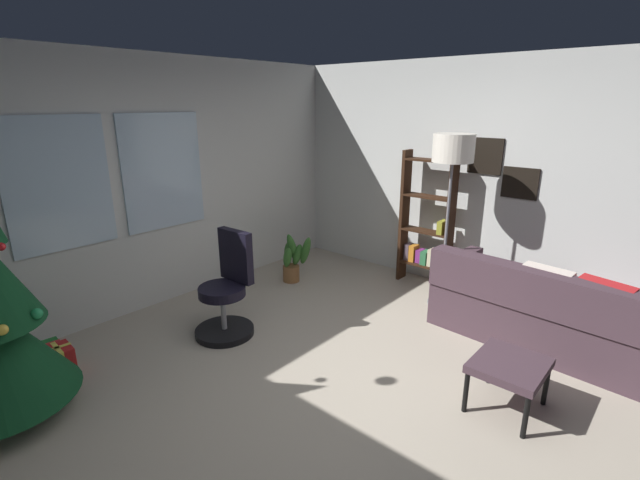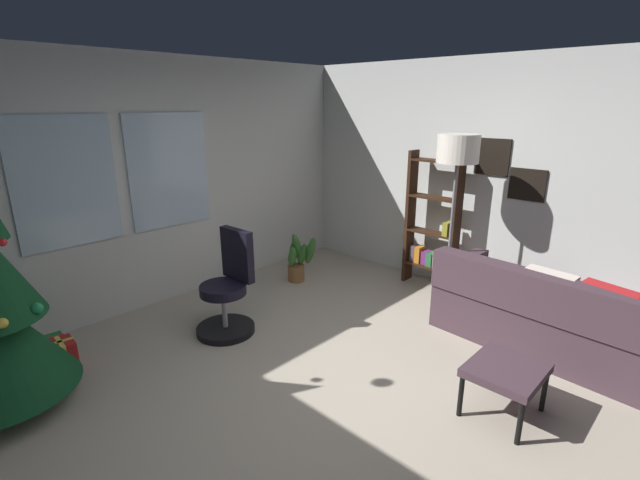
% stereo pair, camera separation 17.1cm
% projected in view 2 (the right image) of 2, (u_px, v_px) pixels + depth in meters
% --- Properties ---
extents(ground_plane, '(5.13, 5.31, 0.10)m').
position_uv_depth(ground_plane, '(349.00, 404.00, 3.42)').
color(ground_plane, '#B0A492').
extents(wall_back_with_windows, '(5.13, 0.12, 2.62)m').
position_uv_depth(wall_back_with_windows, '(155.00, 183.00, 4.78)').
color(wall_back_with_windows, silver).
rests_on(wall_back_with_windows, ground_plane).
extents(wall_right_with_frames, '(0.12, 5.31, 2.62)m').
position_uv_depth(wall_right_with_frames, '(507.00, 183.00, 4.83)').
color(wall_right_with_frames, silver).
rests_on(wall_right_with_frames, ground_plane).
extents(couch, '(1.50, 1.95, 0.81)m').
position_uv_depth(couch, '(561.00, 317.00, 4.05)').
color(couch, '#433039').
rests_on(couch, ground_plane).
extents(footstool, '(0.52, 0.47, 0.38)m').
position_uv_depth(footstool, '(506.00, 372.00, 3.15)').
color(footstool, '#433039').
rests_on(footstool, ground_plane).
extents(gift_box_red, '(0.21, 0.24, 0.28)m').
position_uv_depth(gift_box_red, '(62.00, 356.00, 3.72)').
color(gift_box_red, red).
rests_on(gift_box_red, ground_plane).
extents(gift_box_green, '(0.31, 0.23, 0.24)m').
position_uv_depth(gift_box_green, '(46.00, 353.00, 3.80)').
color(gift_box_green, '#1E722D').
rests_on(gift_box_green, ground_plane).
extents(office_chair, '(0.56, 0.56, 1.00)m').
position_uv_depth(office_chair, '(228.00, 294.00, 4.31)').
color(office_chair, black).
rests_on(office_chair, ground_plane).
extents(bookshelf, '(0.18, 0.64, 1.61)m').
position_uv_depth(bookshelf, '(432.00, 230.00, 5.29)').
color(bookshelf, '#311C10').
rests_on(bookshelf, ground_plane).
extents(floor_lamp, '(0.41, 0.41, 1.85)m').
position_uv_depth(floor_lamp, '(457.00, 159.00, 4.46)').
color(floor_lamp, slate).
rests_on(floor_lamp, ground_plane).
extents(potted_plant, '(0.32, 0.43, 0.62)m').
position_uv_depth(potted_plant, '(299.00, 259.00, 5.59)').
color(potted_plant, brown).
rests_on(potted_plant, ground_plane).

